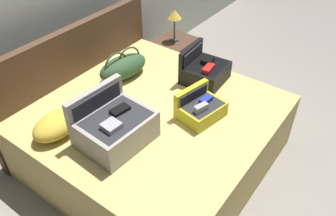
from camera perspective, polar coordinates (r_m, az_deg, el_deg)
The scene contains 10 objects.
ground_plane at distance 3.13m, azimuth 3.97°, elevation -11.32°, with size 12.00×12.00×0.00m, color gray.
bed at distance 3.08m, azimuth -2.06°, elevation -4.59°, with size 1.86×1.82×0.56m, color tan.
headboard at distance 3.48m, azimuth -14.65°, elevation 4.84°, with size 1.90×0.08×1.04m, color #4C3323.
hard_case_large at distance 2.57m, azimuth -8.79°, elevation -3.02°, with size 0.54×0.47×0.39m.
hard_case_medium at distance 3.22m, azimuth 6.06°, elevation 6.13°, with size 0.40×0.38×0.32m.
hard_case_small at distance 2.81m, azimuth 5.36°, elevation -0.02°, with size 0.40×0.34×0.23m.
duffel_bag at distance 3.28m, azimuth -7.38°, elevation 6.71°, with size 0.54×0.33×0.29m.
pillow_near_headboard at distance 2.77m, azimuth -17.74°, elevation -2.63°, with size 0.41×0.26×0.17m, color gold.
nightstand at distance 4.19m, azimuth 1.00°, elevation 8.05°, with size 0.44×0.40×0.51m, color #4C3323.
table_lamp at distance 3.95m, azimuth 1.09°, elevation 14.80°, with size 0.15×0.15×0.36m.
Camera 1 is at (-1.74, -1.02, 2.39)m, focal length 37.10 mm.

